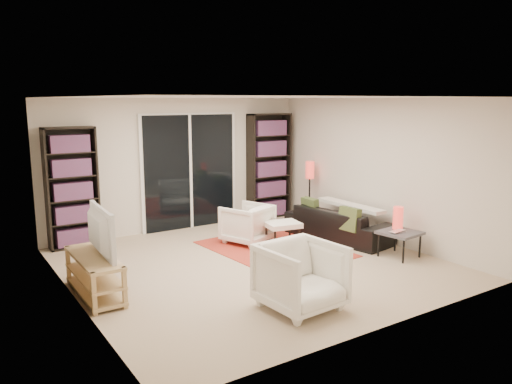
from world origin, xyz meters
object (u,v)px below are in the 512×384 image
bookshelf_left (72,188)px  tv_stand (95,275)px  ottoman (283,226)px  floor_lamp (310,177)px  side_table (400,234)px  sofa (338,223)px  armchair_front (301,277)px  bookshelf_right (269,166)px  armchair_back (247,224)px

bookshelf_left → tv_stand: bearing=-97.9°
bookshelf_left → tv_stand: bookshelf_left is taller
ottoman → floor_lamp: bearing=36.0°
bookshelf_left → side_table: size_ratio=3.18×
sofa → floor_lamp: size_ratio=1.56×
armchair_front → floor_lamp: 4.15m
bookshelf_right → ottoman: size_ratio=3.42×
bookshelf_left → armchair_back: bookshelf_left is taller
bookshelf_left → bookshelf_right: bookshelf_right is taller
bookshelf_right → floor_lamp: 0.93m
armchair_front → tv_stand: bearing=133.7°
sofa → bookshelf_right: bearing=-8.4°
armchair_front → side_table: bearing=12.1°
armchair_back → sofa: bearing=134.1°
bookshelf_right → armchair_back: 2.06m
ottoman → floor_lamp: 1.78m
bookshelf_left → armchair_front: (1.54, -3.97, -0.59)m
bookshelf_left → sofa: bookshelf_left is taller
tv_stand → floor_lamp: (4.54, 1.43, 0.64)m
bookshelf_left → armchair_front: bearing=-68.8°
side_table → bookshelf_left: bearing=140.7°
sofa → side_table: (0.09, -1.26, 0.09)m
bookshelf_right → floor_lamp: size_ratio=1.74×
bookshelf_right → side_table: (0.15, -3.28, -0.69)m
bookshelf_left → sofa: 4.45m
bookshelf_left → sofa: size_ratio=1.04×
tv_stand → armchair_back: 2.93m
bookshelf_left → tv_stand: 2.39m
tv_stand → armchair_front: (1.86, -1.71, 0.12)m
ottoman → side_table: size_ratio=1.00×
tv_stand → sofa: size_ratio=0.68×
armchair_back → armchair_front: 2.78m
side_table → ottoman: bearing=128.3°
floor_lamp → tv_stand: bearing=-162.5°
armchair_back → ottoman: bearing=107.6°
armchair_front → floor_lamp: size_ratio=0.71×
bookshelf_left → tv_stand: size_ratio=1.53×
tv_stand → side_table: tv_stand is taller
bookshelf_right → ottoman: (-0.99, -1.83, -0.71)m
bookshelf_right → armchair_back: size_ratio=2.92×
armchair_front → side_table: size_ratio=1.39×
armchair_front → ottoman: armchair_front is taller
armchair_front → floor_lamp: (2.68, 3.13, 0.51)m
sofa → side_table: size_ratio=3.06×
armchair_back → floor_lamp: bearing=175.3°
bookshelf_left → ottoman: 3.45m
ottoman → bookshelf_right: bearing=61.5°
bookshelf_left → bookshelf_right: bearing=-0.0°
armchair_front → side_table: armchair_front is taller
armchair_front → side_table: (2.46, 0.69, -0.03)m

